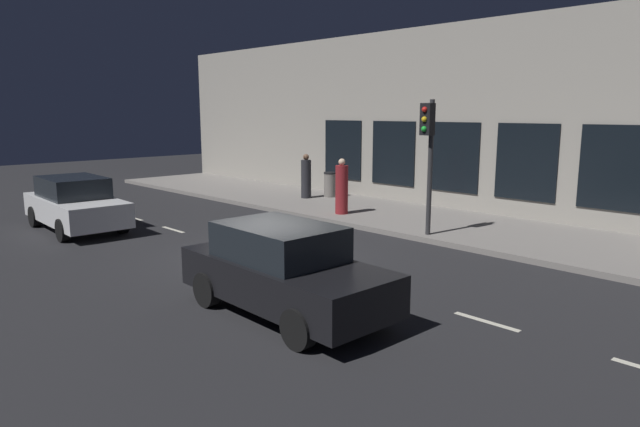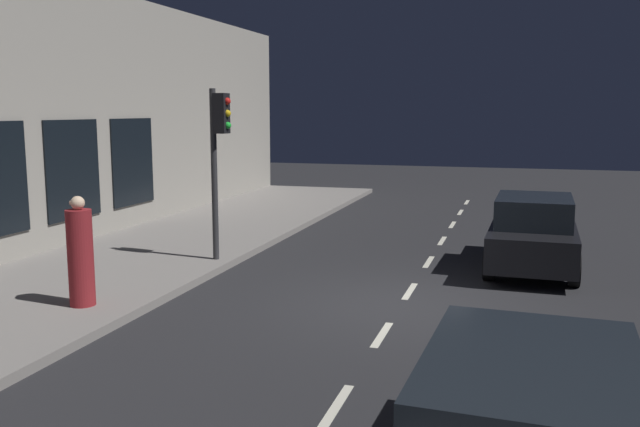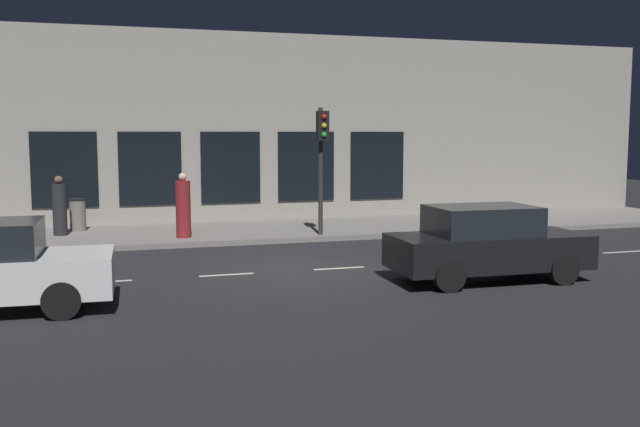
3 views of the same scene
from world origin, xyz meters
name	(u,v)px [view 1 (image 1 of 3)]	position (x,y,z in m)	size (l,w,h in m)	color
ground_plane	(260,255)	(0.00, 0.00, 0.00)	(60.00, 60.00, 0.00)	#232326
sidewalk	(413,219)	(6.25, 0.00, 0.07)	(4.50, 32.00, 0.15)	gray
building_facade	(460,120)	(8.80, 0.00, 3.21)	(0.65, 32.00, 6.43)	gray
lane_centre_line	(286,263)	(0.00, -1.00, 0.00)	(0.12, 27.20, 0.01)	beige
traffic_light	(428,141)	(4.27, -1.90, 2.71)	(0.48, 0.32, 3.66)	#2D2D30
parked_car_0	(284,270)	(-2.20, -3.52, 0.79)	(1.88, 4.15, 1.58)	black
parked_car_1	(75,204)	(-2.07, 6.20, 0.79)	(2.01, 4.40, 1.58)	silver
pedestrian_0	(306,178)	(6.48, 5.33, 0.94)	(0.42, 0.42, 1.72)	#232328
pedestrian_1	(342,189)	(4.99, 1.97, 0.99)	(0.50, 0.50, 1.83)	maroon
trash_bin	(330,184)	(7.35, 4.87, 0.64)	(0.49, 0.49, 0.98)	slate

